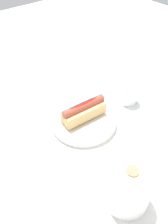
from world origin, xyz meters
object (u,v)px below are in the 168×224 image
hotdog_front (84,110)px  water_glass (130,93)px  serving_bowl (84,119)px  paper_towel_roll (129,187)px

hotdog_front → water_glass: hotdog_front is taller
serving_bowl → water_glass: 0.20m
serving_bowl → paper_towel_roll: size_ratio=1.68×
hotdog_front → water_glass: (-0.20, 0.02, -0.02)m
hotdog_front → paper_towel_roll: 0.30m
water_glass → serving_bowl: bearing=-5.4°
serving_bowl → paper_towel_roll: (0.09, 0.28, 0.05)m
serving_bowl → hotdog_front: bearing=-18.8°
serving_bowl → water_glass: water_glass is taller
serving_bowl → paper_towel_roll: bearing=71.8°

